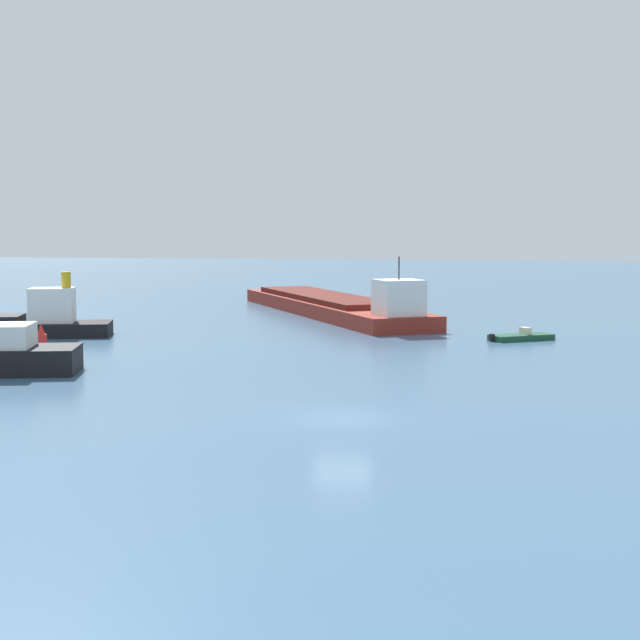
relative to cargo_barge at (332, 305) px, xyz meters
name	(u,v)px	position (x,y,z in m)	size (l,w,h in m)	color
ground_plane	(342,418)	(9.50, -46.92, -0.96)	(400.00, 400.00, 0.00)	#3D607F
cargo_barge	(332,305)	(0.00, 0.00, 0.00)	(24.04, 34.34, 5.90)	maroon
tugboat	(46,320)	(-17.70, -21.45, 0.26)	(9.88, 6.49, 4.85)	black
small_motorboat	(521,337)	(17.23, -16.69, -0.73)	(4.86, 4.04, 0.91)	#19472D
channel_buoy_red	(41,340)	(-13.55, -29.94, -0.15)	(0.70, 0.70, 1.90)	red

